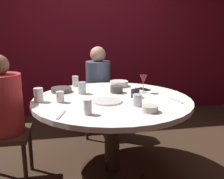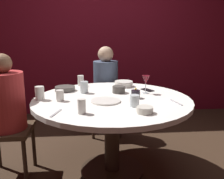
% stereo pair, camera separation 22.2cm
% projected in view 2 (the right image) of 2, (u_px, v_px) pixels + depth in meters
% --- Properties ---
extents(ground_plane, '(8.00, 8.00, 0.00)m').
position_uv_depth(ground_plane, '(112.00, 171.00, 2.41)').
color(ground_plane, '#382619').
extents(back_wall, '(6.00, 0.10, 2.60)m').
position_uv_depth(back_wall, '(102.00, 32.00, 3.92)').
color(back_wall, maroon).
rests_on(back_wall, ground).
extents(dining_table, '(1.42, 1.42, 0.73)m').
position_uv_depth(dining_table, '(112.00, 113.00, 2.27)').
color(dining_table, white).
rests_on(dining_table, ground).
extents(seated_diner_left, '(0.40, 0.40, 1.14)m').
position_uv_depth(seated_diner_left, '(6.00, 103.00, 2.17)').
color(seated_diner_left, '#3F2D1E').
rests_on(seated_diner_left, ground).
extents(seated_diner_back, '(0.40, 0.40, 1.14)m').
position_uv_depth(seated_diner_back, '(106.00, 81.00, 3.15)').
color(seated_diner_back, '#3F2D1E').
rests_on(seated_diner_back, ground).
extents(candle_holder, '(0.08, 0.08, 0.09)m').
position_uv_depth(candle_holder, '(136.00, 94.00, 2.24)').
color(candle_holder, black).
rests_on(candle_holder, dining_table).
extents(wine_glass, '(0.08, 0.08, 0.18)m').
position_uv_depth(wine_glass, '(146.00, 80.00, 2.39)').
color(wine_glass, silver).
rests_on(wine_glass, dining_table).
extents(dinner_plate, '(0.26, 0.26, 0.01)m').
position_uv_depth(dinner_plate, '(106.00, 101.00, 2.12)').
color(dinner_plate, silver).
rests_on(dinner_plate, dining_table).
extents(cell_phone, '(0.13, 0.16, 0.01)m').
position_uv_depth(cell_phone, '(147.00, 90.00, 2.54)').
color(cell_phone, black).
rests_on(cell_phone, dining_table).
extents(bowl_serving_large, '(0.12, 0.12, 0.05)m').
position_uv_depth(bowl_serving_large, '(145.00, 110.00, 1.83)').
color(bowl_serving_large, beige).
rests_on(bowl_serving_large, dining_table).
extents(bowl_salad_center, '(0.20, 0.20, 0.05)m').
position_uv_depth(bowl_salad_center, '(65.00, 89.00, 2.51)').
color(bowl_salad_center, '#4C4742').
rests_on(bowl_salad_center, dining_table).
extents(bowl_small_white, '(0.20, 0.20, 0.06)m').
position_uv_depth(bowl_small_white, '(124.00, 84.00, 2.71)').
color(bowl_small_white, silver).
rests_on(bowl_small_white, dining_table).
extents(bowl_sauce_side, '(0.12, 0.12, 0.07)m').
position_uv_depth(bowl_sauce_side, '(119.00, 89.00, 2.43)').
color(bowl_sauce_side, '#4C4742').
rests_on(bowl_sauce_side, dining_table).
extents(cup_near_candle, '(0.08, 0.08, 0.12)m').
position_uv_depth(cup_near_candle, '(40.00, 93.00, 2.17)').
color(cup_near_candle, silver).
rests_on(cup_near_candle, dining_table).
extents(cup_by_left_diner, '(0.06, 0.06, 0.11)m').
position_uv_depth(cup_by_left_diner, '(82.00, 106.00, 1.81)').
color(cup_by_left_diner, silver).
rests_on(cup_by_left_diner, dining_table).
extents(cup_by_right_diner, '(0.07, 0.07, 0.11)m').
position_uv_depth(cup_by_right_diner, '(81.00, 81.00, 2.75)').
color(cup_by_right_diner, silver).
rests_on(cup_by_right_diner, dining_table).
extents(cup_center_front, '(0.07, 0.07, 0.10)m').
position_uv_depth(cup_center_front, '(60.00, 95.00, 2.14)').
color(cup_center_front, silver).
rests_on(cup_center_front, dining_table).
extents(cup_far_edge, '(0.08, 0.08, 0.11)m').
position_uv_depth(cup_far_edge, '(84.00, 87.00, 2.42)').
color(cup_far_edge, silver).
rests_on(cup_far_edge, dining_table).
extents(cup_beside_wine, '(0.08, 0.08, 0.10)m').
position_uv_depth(cup_beside_wine, '(134.00, 101.00, 1.98)').
color(cup_beside_wine, silver).
rests_on(cup_beside_wine, dining_table).
extents(fork_near_plate, '(0.07, 0.18, 0.01)m').
position_uv_depth(fork_near_plate, '(56.00, 113.00, 1.82)').
color(fork_near_plate, '#B7B7BC').
rests_on(fork_near_plate, dining_table).
extents(knife_near_plate, '(0.06, 0.18, 0.01)m').
position_uv_depth(knife_near_plate, '(176.00, 102.00, 2.09)').
color(knife_near_plate, '#B7B7BC').
rests_on(knife_near_plate, dining_table).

